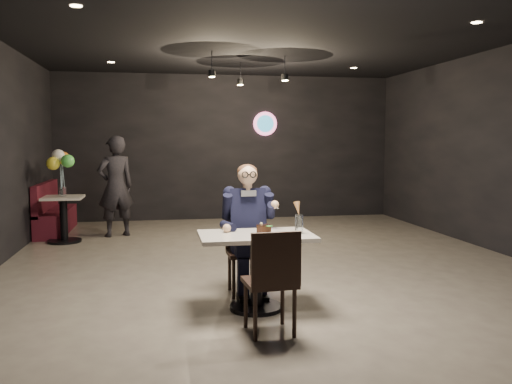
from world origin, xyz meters
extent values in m
plane|color=gray|center=(0.00, 0.00, 0.00)|extent=(9.00, 9.00, 0.00)
cube|color=black|center=(0.00, 2.00, 2.88)|extent=(1.40, 1.20, 0.36)
cube|color=silver|center=(-0.49, -1.70, 0.38)|extent=(1.10, 0.70, 0.75)
cube|color=black|center=(-0.49, -1.15, 0.46)|extent=(0.42, 0.46, 0.92)
cube|color=black|center=(-0.49, -2.35, 0.46)|extent=(0.45, 0.49, 0.92)
cube|color=black|center=(-0.49, -1.15, 0.72)|extent=(0.60, 0.80, 1.44)
cylinder|color=white|center=(-0.44, -1.79, 0.76)|extent=(0.23, 0.23, 0.01)
cube|color=black|center=(-0.43, -1.76, 0.80)|extent=(0.13, 0.12, 0.08)
ellipsoid|color=#2D8B2F|center=(-0.38, -1.82, 0.84)|extent=(0.07, 0.04, 0.01)
cylinder|color=silver|center=(-0.07, -1.74, 0.84)|extent=(0.08, 0.08, 0.18)
cone|color=tan|center=(-0.09, -1.76, 1.00)|extent=(0.08, 0.08, 0.13)
cube|color=#4E101D|center=(-3.25, 3.30, 0.45)|extent=(0.45, 1.80, 0.90)
cube|color=silver|center=(-2.95, 2.30, 0.39)|extent=(0.62, 0.62, 0.77)
cylinder|color=silver|center=(-2.95, 2.30, 0.83)|extent=(0.11, 0.11, 0.16)
cube|color=yellow|center=(-2.95, 2.30, 1.22)|extent=(0.38, 0.38, 0.63)
imported|color=black|center=(-2.15, 2.73, 0.86)|extent=(0.74, 0.63, 1.73)
camera|label=1|loc=(-1.40, -6.80, 1.66)|focal=38.00mm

